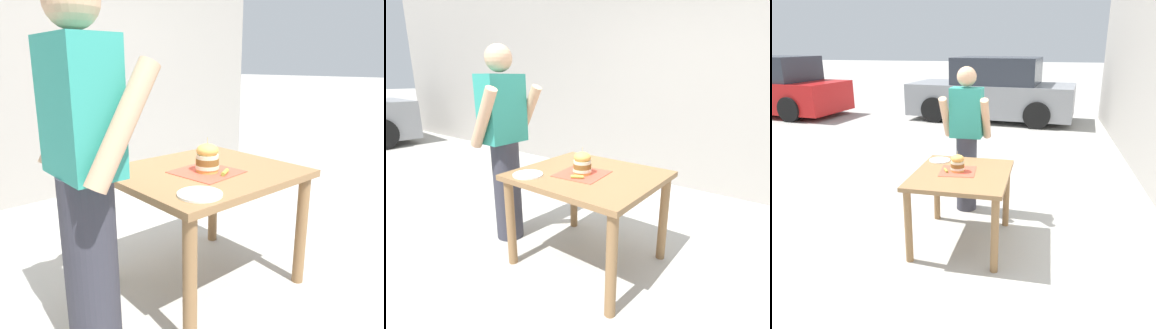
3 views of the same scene
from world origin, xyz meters
The scene contains 9 objects.
ground_plane centered at (0.00, 0.00, 0.00)m, with size 80.00×80.00×0.00m, color #ADAAA3.
patio_table centered at (0.00, 0.00, 0.62)m, with size 0.91×1.03×0.74m.
serving_paper centered at (-0.04, 0.03, 0.75)m, with size 0.34×0.34×0.00m, color #D64C38.
sandwich centered at (-0.05, 0.02, 0.83)m, with size 0.14×0.14×0.20m.
pickle_spear centered at (-0.15, -0.01, 0.76)m, with size 0.02×0.02×0.09m, color #8EA83D.
side_plate_with_forks centered at (-0.31, 0.32, 0.75)m, with size 0.22×0.22×0.02m.
diner_across_table centered at (-0.12, 0.80, 0.88)m, with size 0.55×0.35×1.69m.
parked_car_mid_block centered at (-0.63, 6.50, 0.72)m, with size 4.34×2.12×1.60m.
parked_car_far_end centered at (-6.83, 5.99, 0.72)m, with size 4.36×2.17×1.60m.
Camera 3 is at (0.75, -3.31, 1.92)m, focal length 35.00 mm.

